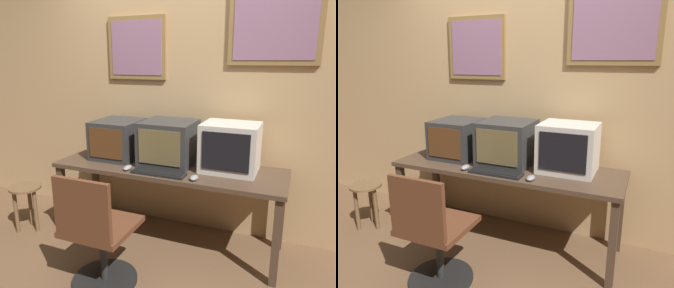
% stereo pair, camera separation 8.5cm
% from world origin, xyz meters
% --- Properties ---
extents(wall_back, '(8.00, 0.08, 2.60)m').
position_xyz_m(wall_back, '(0.00, 1.26, 1.31)').
color(wall_back, tan).
rests_on(wall_back, ground_plane).
extents(desk, '(1.97, 0.62, 0.72)m').
position_xyz_m(desk, '(0.00, 0.84, 0.64)').
color(desk, '#4C3828').
rests_on(desk, ground_plane).
extents(monitor_left, '(0.40, 0.45, 0.35)m').
position_xyz_m(monitor_left, '(-0.53, 0.93, 0.89)').
color(monitor_left, '#333333').
rests_on(monitor_left, desk).
extents(monitor_center, '(0.45, 0.43, 0.38)m').
position_xyz_m(monitor_center, '(-0.02, 0.92, 0.91)').
color(monitor_center, '#333333').
rests_on(monitor_center, desk).
extents(monitor_right, '(0.45, 0.38, 0.39)m').
position_xyz_m(monitor_right, '(0.51, 0.94, 0.92)').
color(monitor_right, beige).
rests_on(monitor_right, desk).
extents(keyboard_main, '(0.44, 0.13, 0.03)m').
position_xyz_m(keyboard_main, '(0.01, 0.63, 0.73)').
color(keyboard_main, black).
rests_on(keyboard_main, desk).
extents(mouse_near_keyboard, '(0.06, 0.10, 0.04)m').
position_xyz_m(mouse_near_keyboard, '(0.31, 0.61, 0.74)').
color(mouse_near_keyboard, gray).
rests_on(mouse_near_keyboard, desk).
extents(mouse_far_corner, '(0.06, 0.10, 0.04)m').
position_xyz_m(mouse_far_corner, '(-0.27, 0.62, 0.74)').
color(mouse_far_corner, gray).
rests_on(mouse_far_corner, desk).
extents(desk_clock, '(0.09, 0.05, 0.10)m').
position_xyz_m(desk_clock, '(-0.90, 1.04, 0.77)').
color(desk_clock, '#4C231E').
rests_on(desk_clock, desk).
extents(office_chair, '(0.48, 0.48, 0.88)m').
position_xyz_m(office_chair, '(-0.23, 0.09, 0.38)').
color(office_chair, black).
rests_on(office_chair, ground_plane).
extents(side_stool, '(0.29, 0.29, 0.44)m').
position_xyz_m(side_stool, '(-1.34, 0.53, 0.32)').
color(side_stool, brown).
rests_on(side_stool, ground_plane).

